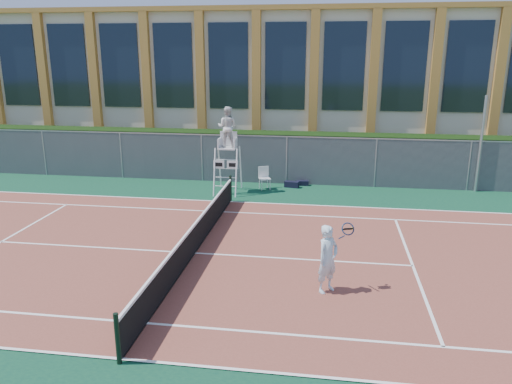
# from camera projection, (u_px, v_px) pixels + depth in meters

# --- Properties ---
(ground) EXTENTS (120.00, 120.00, 0.00)m
(ground) POSITION_uv_depth(u_px,v_px,m) (195.00, 254.00, 15.11)
(ground) COLOR #233814
(apron) EXTENTS (36.00, 20.00, 0.01)m
(apron) POSITION_uv_depth(u_px,v_px,m) (203.00, 242.00, 16.06)
(apron) COLOR #0C3728
(apron) RESTS_ON ground
(tennis_court) EXTENTS (23.77, 10.97, 0.02)m
(tennis_court) POSITION_uv_depth(u_px,v_px,m) (195.00, 253.00, 15.11)
(tennis_court) COLOR brown
(tennis_court) RESTS_ON apron
(tennis_net) EXTENTS (0.10, 11.30, 1.10)m
(tennis_net) POSITION_uv_depth(u_px,v_px,m) (194.00, 237.00, 14.97)
(tennis_net) COLOR black
(tennis_net) RESTS_ON ground
(fence) EXTENTS (40.00, 0.06, 2.20)m
(fence) POSITION_uv_depth(u_px,v_px,m) (244.00, 159.00, 23.20)
(fence) COLOR #595E60
(fence) RESTS_ON ground
(hedge) EXTENTS (40.00, 1.40, 2.20)m
(hedge) POSITION_uv_depth(u_px,v_px,m) (248.00, 154.00, 24.34)
(hedge) COLOR black
(hedge) RESTS_ON ground
(building) EXTENTS (45.00, 10.60, 8.22)m
(building) POSITION_uv_depth(u_px,v_px,m) (268.00, 82.00, 31.10)
(building) COLOR beige
(building) RESTS_ON ground
(steel_pole) EXTENTS (0.12, 0.12, 4.18)m
(steel_pole) POSITION_uv_depth(u_px,v_px,m) (481.00, 145.00, 21.38)
(steel_pole) COLOR #9EA0A5
(steel_pole) RESTS_ON ground
(umpire_chair) EXTENTS (1.05, 1.61, 3.76)m
(umpire_chair) POSITION_uv_depth(u_px,v_px,m) (227.00, 129.00, 21.14)
(umpire_chair) COLOR white
(umpire_chair) RESTS_ON ground
(plastic_chair) EXTENTS (0.61, 0.61, 1.00)m
(plastic_chair) POSITION_uv_depth(u_px,v_px,m) (264.00, 176.00, 22.19)
(plastic_chair) COLOR silver
(plastic_chair) RESTS_ON apron
(sports_bag_near) EXTENTS (0.68, 0.38, 0.27)m
(sports_bag_near) POSITION_uv_depth(u_px,v_px,m) (292.00, 184.00, 22.54)
(sports_bag_near) COLOR black
(sports_bag_near) RESTS_ON apron
(sports_bag_far) EXTENTS (0.57, 0.28, 0.22)m
(sports_bag_far) POSITION_uv_depth(u_px,v_px,m) (302.00, 183.00, 22.88)
(sports_bag_far) COLOR black
(sports_bag_far) RESTS_ON apron
(tennis_player) EXTENTS (1.03, 0.83, 1.77)m
(tennis_player) POSITION_uv_depth(u_px,v_px,m) (328.00, 259.00, 12.47)
(tennis_player) COLOR silver
(tennis_player) RESTS_ON tennis_court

